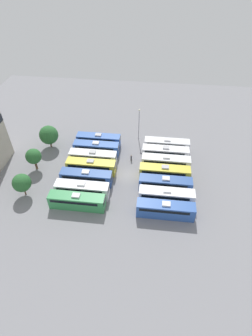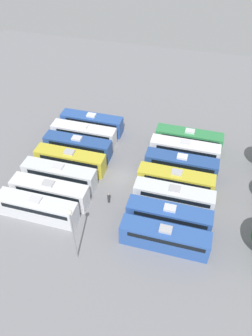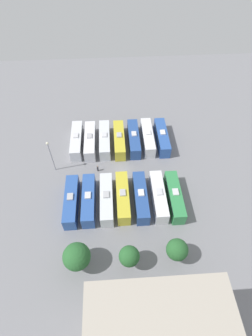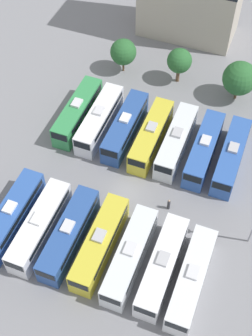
% 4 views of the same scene
% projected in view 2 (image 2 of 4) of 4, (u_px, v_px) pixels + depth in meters
% --- Properties ---
extents(ground_plane, '(106.89, 106.89, 0.00)m').
position_uv_depth(ground_plane, '(122.00, 178.00, 52.42)').
color(ground_plane, gray).
extents(bus_0, '(2.63, 11.52, 3.60)m').
position_uv_depth(bus_0, '(92.00, 123.00, 60.72)').
color(bus_0, '#2D56A8').
rests_on(bus_0, ground_plane).
extents(bus_1, '(2.63, 11.52, 3.60)m').
position_uv_depth(bus_1, '(84.00, 134.00, 58.15)').
color(bus_1, white).
rests_on(bus_1, ground_plane).
extents(bus_2, '(2.63, 11.52, 3.60)m').
position_uv_depth(bus_2, '(78.00, 146.00, 55.57)').
color(bus_2, '#284C93').
rests_on(bus_2, ground_plane).
extents(bus_3, '(2.63, 11.52, 3.60)m').
position_uv_depth(bus_3, '(71.00, 160.00, 52.89)').
color(bus_3, gold).
rests_on(bus_3, ground_plane).
extents(bus_4, '(2.63, 11.52, 3.60)m').
position_uv_depth(bus_4, '(60.00, 175.00, 50.33)').
color(bus_4, silver).
rests_on(bus_4, ground_plane).
extents(bus_5, '(2.63, 11.52, 3.60)m').
position_uv_depth(bus_5, '(50.00, 191.00, 47.70)').
color(bus_5, white).
rests_on(bus_5, ground_plane).
extents(bus_6, '(2.63, 11.52, 3.60)m').
position_uv_depth(bus_6, '(37.00, 208.00, 45.36)').
color(bus_6, silver).
rests_on(bus_6, ground_plane).
extents(bus_7, '(2.63, 11.52, 3.60)m').
position_uv_depth(bus_7, '(189.00, 139.00, 57.06)').
color(bus_7, '#338C4C').
rests_on(bus_7, ground_plane).
extents(bus_8, '(2.63, 11.52, 3.60)m').
position_uv_depth(bus_8, '(185.00, 150.00, 54.72)').
color(bus_8, white).
rests_on(bus_8, ground_plane).
extents(bus_9, '(2.63, 11.52, 3.60)m').
position_uv_depth(bus_9, '(181.00, 165.00, 52.05)').
color(bus_9, '#284C93').
rests_on(bus_9, ground_plane).
extents(bus_10, '(2.63, 11.52, 3.60)m').
position_uv_depth(bus_10, '(176.00, 180.00, 49.40)').
color(bus_10, gold).
rests_on(bus_10, ground_plane).
extents(bus_11, '(2.63, 11.52, 3.60)m').
position_uv_depth(bus_11, '(174.00, 197.00, 46.93)').
color(bus_11, silver).
rests_on(bus_11, ground_plane).
extents(bus_12, '(2.63, 11.52, 3.60)m').
position_uv_depth(bus_12, '(169.00, 216.00, 44.28)').
color(bus_12, '#2D56A8').
rests_on(bus_12, ground_plane).
extents(bus_13, '(2.63, 11.52, 3.60)m').
position_uv_depth(bus_13, '(165.00, 237.00, 41.71)').
color(bus_13, '#2D56A8').
rests_on(bus_13, ground_plane).
extents(worker_person, '(0.36, 0.36, 1.75)m').
position_uv_depth(worker_person, '(109.00, 198.00, 48.02)').
color(worker_person, '#333338').
rests_on(worker_person, ground_plane).
extents(light_pole, '(0.60, 0.60, 9.03)m').
position_uv_depth(light_pole, '(72.00, 228.00, 37.60)').
color(light_pole, gray).
rests_on(light_pole, ground_plane).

